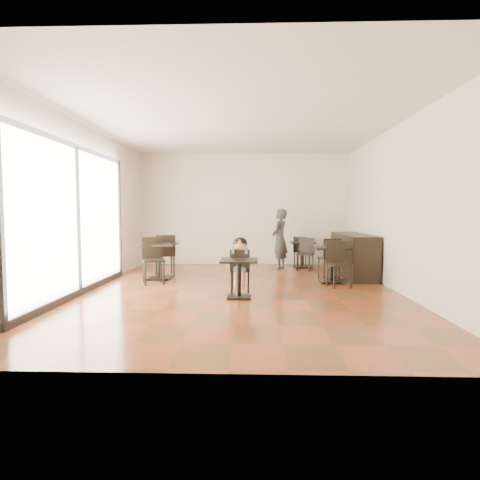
{
  "coord_description": "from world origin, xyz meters",
  "views": [
    {
      "loc": [
        0.24,
        -7.68,
        1.53
      ],
      "look_at": [
        -0.01,
        -0.14,
        1.0
      ],
      "focal_mm": 30.0,
      "sensor_mm": 36.0,
      "label": 1
    }
  ],
  "objects_px": {
    "child_chair": "(240,270)",
    "cafe_table_mid": "(331,265)",
    "child_table": "(239,279)",
    "child": "(240,265)",
    "chair_left_a": "(165,255)",
    "chair_mid_a": "(329,258)",
    "cafe_table_left": "(159,261)",
    "chair_back_b": "(305,254)",
    "chair_mid_b": "(339,264)",
    "cafe_table_back": "(303,255)",
    "chair_back_a": "(302,252)",
    "adult_patron": "(280,239)",
    "chair_left_b": "(153,261)"
  },
  "relations": [
    {
      "from": "child_chair",
      "to": "cafe_table_mid",
      "type": "height_order",
      "value": "child_chair"
    },
    {
      "from": "child_table",
      "to": "child_chair",
      "type": "bearing_deg",
      "value": 90.0
    },
    {
      "from": "child_chair",
      "to": "child",
      "type": "relative_size",
      "value": 0.79
    },
    {
      "from": "chair_left_a",
      "to": "chair_mid_a",
      "type": "bearing_deg",
      "value": 155.11
    },
    {
      "from": "cafe_table_left",
      "to": "chair_back_b",
      "type": "xyz_separation_m",
      "value": [
        3.49,
        1.51,
        0.01
      ]
    },
    {
      "from": "child_table",
      "to": "chair_mid_b",
      "type": "relative_size",
      "value": 0.74
    },
    {
      "from": "child",
      "to": "chair_mid_b",
      "type": "xyz_separation_m",
      "value": [
        1.99,
        0.53,
        -0.06
      ]
    },
    {
      "from": "cafe_table_left",
      "to": "child_table",
      "type": "bearing_deg",
      "value": -45.67
    },
    {
      "from": "chair_back_b",
      "to": "cafe_table_back",
      "type": "bearing_deg",
      "value": 113.74
    },
    {
      "from": "cafe_table_back",
      "to": "chair_back_a",
      "type": "distance_m",
      "value": 0.17
    },
    {
      "from": "child_table",
      "to": "cafe_table_back",
      "type": "relative_size",
      "value": 0.98
    },
    {
      "from": "child",
      "to": "chair_back_b",
      "type": "xyz_separation_m",
      "value": [
        1.61,
        2.88,
        -0.1
      ]
    },
    {
      "from": "adult_patron",
      "to": "cafe_table_mid",
      "type": "distance_m",
      "value": 2.31
    },
    {
      "from": "child_table",
      "to": "chair_mid_b",
      "type": "bearing_deg",
      "value": 28.49
    },
    {
      "from": "cafe_table_left",
      "to": "chair_back_a",
      "type": "height_order",
      "value": "chair_back_a"
    },
    {
      "from": "adult_patron",
      "to": "chair_left_b",
      "type": "xyz_separation_m",
      "value": [
        -2.84,
        -2.31,
        -0.31
      ]
    },
    {
      "from": "child_chair",
      "to": "chair_left_b",
      "type": "xyz_separation_m",
      "value": [
        -1.88,
        0.82,
        0.08
      ]
    },
    {
      "from": "cafe_table_left",
      "to": "chair_mid_a",
      "type": "height_order",
      "value": "chair_mid_a"
    },
    {
      "from": "child_table",
      "to": "cafe_table_back",
      "type": "xyz_separation_m",
      "value": [
        1.61,
        3.98,
        0.01
      ]
    },
    {
      "from": "chair_left_a",
      "to": "chair_back_b",
      "type": "bearing_deg",
      "value": 174.78
    },
    {
      "from": "chair_left_b",
      "to": "chair_mid_b",
      "type": "bearing_deg",
      "value": -24.89
    },
    {
      "from": "child",
      "to": "chair_mid_a",
      "type": "relative_size",
      "value": 1.12
    },
    {
      "from": "child",
      "to": "cafe_table_mid",
      "type": "bearing_deg",
      "value": 29.15
    },
    {
      "from": "adult_patron",
      "to": "chair_mid_a",
      "type": "distance_m",
      "value": 1.85
    },
    {
      "from": "child_chair",
      "to": "cafe_table_mid",
      "type": "xyz_separation_m",
      "value": [
        1.94,
        1.08,
        -0.03
      ]
    },
    {
      "from": "cafe_table_mid",
      "to": "chair_left_a",
      "type": "height_order",
      "value": "chair_left_a"
    },
    {
      "from": "chair_mid_b",
      "to": "chair_back_b",
      "type": "distance_m",
      "value": 2.38
    },
    {
      "from": "chair_left_a",
      "to": "adult_patron",
      "type": "bearing_deg",
      "value": -177.52
    },
    {
      "from": "child_table",
      "to": "adult_patron",
      "type": "bearing_deg",
      "value": 75.38
    },
    {
      "from": "child_table",
      "to": "chair_left_b",
      "type": "xyz_separation_m",
      "value": [
        -1.88,
        1.37,
        0.15
      ]
    },
    {
      "from": "child",
      "to": "cafe_table_back",
      "type": "xyz_separation_m",
      "value": [
        1.61,
        3.43,
        -0.17
      ]
    },
    {
      "from": "cafe_table_mid",
      "to": "chair_mid_b",
      "type": "relative_size",
      "value": 0.83
    },
    {
      "from": "chair_mid_a",
      "to": "chair_mid_b",
      "type": "distance_m",
      "value": 1.1
    },
    {
      "from": "cafe_table_left",
      "to": "chair_left_b",
      "type": "xyz_separation_m",
      "value": [
        0.0,
        -0.55,
        0.08
      ]
    },
    {
      "from": "chair_back_b",
      "to": "chair_left_b",
      "type": "bearing_deg",
      "value": -125.7
    },
    {
      "from": "child_chair",
      "to": "adult_patron",
      "type": "relative_size",
      "value": 0.51
    },
    {
      "from": "chair_mid_b",
      "to": "chair_left_a",
      "type": "relative_size",
      "value": 0.94
    },
    {
      "from": "adult_patron",
      "to": "chair_left_a",
      "type": "relative_size",
      "value": 1.64
    },
    {
      "from": "chair_left_b",
      "to": "chair_back_b",
      "type": "bearing_deg",
      "value": 9.95
    },
    {
      "from": "chair_mid_a",
      "to": "chair_back_b",
      "type": "height_order",
      "value": "chair_mid_a"
    },
    {
      "from": "chair_mid_a",
      "to": "chair_left_b",
      "type": "height_order",
      "value": "chair_left_b"
    },
    {
      "from": "cafe_table_mid",
      "to": "cafe_table_left",
      "type": "distance_m",
      "value": 3.83
    },
    {
      "from": "child_chair",
      "to": "chair_mid_b",
      "type": "height_order",
      "value": "chair_mid_b"
    },
    {
      "from": "chair_left_b",
      "to": "chair_back_b",
      "type": "height_order",
      "value": "chair_left_b"
    },
    {
      "from": "adult_patron",
      "to": "chair_mid_b",
      "type": "xyz_separation_m",
      "value": [
        1.03,
        -2.6,
        -0.34
      ]
    },
    {
      "from": "cafe_table_mid",
      "to": "cafe_table_left",
      "type": "height_order",
      "value": "cafe_table_left"
    },
    {
      "from": "child",
      "to": "cafe_table_left",
      "type": "xyz_separation_m",
      "value": [
        -1.88,
        1.37,
        -0.11
      ]
    },
    {
      "from": "cafe_table_left",
      "to": "chair_left_a",
      "type": "distance_m",
      "value": 0.56
    },
    {
      "from": "child_table",
      "to": "chair_mid_b",
      "type": "height_order",
      "value": "chair_mid_b"
    },
    {
      "from": "child_chair",
      "to": "cafe_table_left",
      "type": "relative_size",
      "value": 1.01
    }
  ]
}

